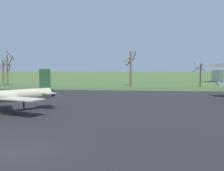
# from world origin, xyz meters

# --- Properties ---
(ground_plane) EXTENTS (600.00, 600.00, 0.00)m
(ground_plane) POSITION_xyz_m (0.00, 0.00, 0.00)
(ground_plane) COLOR #425B2D
(asphalt_apron) EXTENTS (83.22, 49.96, 0.05)m
(asphalt_apron) POSITION_xyz_m (0.00, 14.99, 0.03)
(asphalt_apron) COLOR black
(asphalt_apron) RESTS_ON ground
(grass_verge_strip) EXTENTS (143.22, 12.00, 0.06)m
(grass_verge_strip) POSITION_xyz_m (0.00, 45.97, 0.03)
(grass_verge_strip) COLOR #3B532A
(grass_verge_strip) RESTS_ON ground
(bare_tree_far_left) EXTENTS (2.70, 2.65, 6.90)m
(bare_tree_far_left) POSITION_xyz_m (-31.13, 52.96, 3.36)
(bare_tree_far_left) COLOR brown
(bare_tree_far_left) RESTS_ON ground
(bare_tree_left_of_center) EXTENTS (2.96, 3.11, 9.27)m
(bare_tree_left_of_center) POSITION_xyz_m (-29.64, 52.70, 4.74)
(bare_tree_left_of_center) COLOR brown
(bare_tree_left_of_center) RESTS_ON ground
(bare_tree_center) EXTENTS (3.19, 2.59, 9.09)m
(bare_tree_center) POSITION_xyz_m (3.28, 54.72, 4.99)
(bare_tree_center) COLOR brown
(bare_tree_center) RESTS_ON ground
(bare_tree_right_of_center) EXTENTS (2.67, 3.18, 6.16)m
(bare_tree_right_of_center) POSITION_xyz_m (20.78, 54.59, 3.27)
(bare_tree_right_of_center) COLOR #42382D
(bare_tree_right_of_center) RESTS_ON ground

